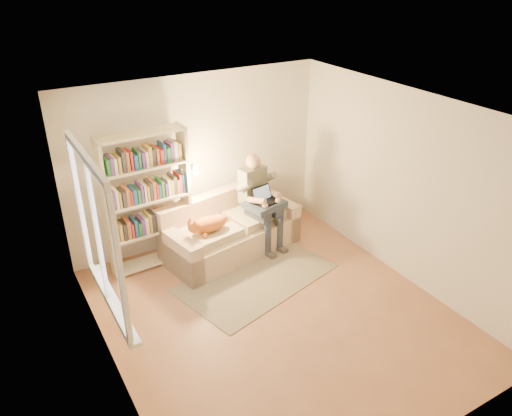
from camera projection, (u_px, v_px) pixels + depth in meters
floor at (276, 314)px, 6.30m from camera, size 4.50×4.50×0.00m
ceiling at (281, 114)px, 5.12m from camera, size 4.00×4.50×0.02m
wall_left at (104, 275)px, 4.81m from camera, size 0.02×4.50×2.60m
wall_right at (405, 187)px, 6.61m from camera, size 0.02×4.50×2.60m
wall_back at (197, 161)px, 7.44m from camera, size 4.00×0.02×2.60m
wall_front at (430, 342)px, 3.98m from camera, size 4.00×0.02×2.60m
window at (103, 257)px, 4.95m from camera, size 0.12×1.52×1.69m
sofa at (229, 232)px, 7.53m from camera, size 2.18×1.28×0.87m
person at (259, 196)px, 7.46m from camera, size 0.50×0.69×1.46m
cat at (207, 225)px, 6.99m from camera, size 0.73×0.36×0.27m
blanket at (265, 204)px, 7.40m from camera, size 0.61×0.53×0.09m
laptop at (264, 198)px, 7.36m from camera, size 0.38×0.33×0.29m
bookshelf at (147, 195)px, 6.84m from camera, size 1.35×0.36×2.02m
rug at (256, 278)px, 7.01m from camera, size 2.39×1.76×0.01m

